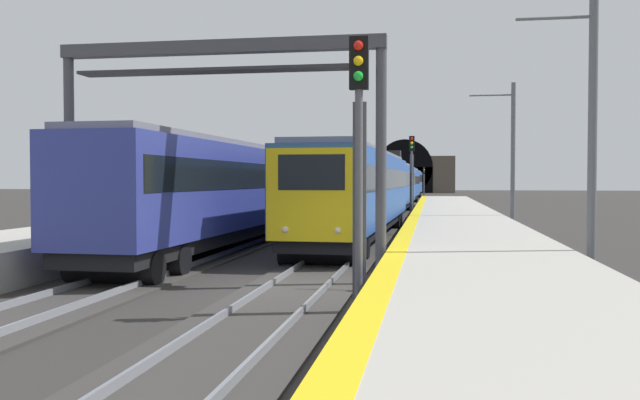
# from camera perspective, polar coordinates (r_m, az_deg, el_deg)

# --- Properties ---
(ground_plane) EXTENTS (320.00, 320.00, 0.00)m
(ground_plane) POSITION_cam_1_polar(r_m,az_deg,el_deg) (16.96, -1.79, -7.59)
(ground_plane) COLOR #302D2B
(platform_right) EXTENTS (112.00, 4.62, 0.99)m
(platform_right) POSITION_cam_1_polar(r_m,az_deg,el_deg) (16.61, 13.61, -6.11)
(platform_right) COLOR #ADA89E
(platform_right) RESTS_ON ground_plane
(platform_right_edge_strip) EXTENTS (112.00, 0.50, 0.01)m
(platform_right_edge_strip) POSITION_cam_1_polar(r_m,az_deg,el_deg) (16.53, 6.46, -4.38)
(platform_right_edge_strip) COLOR yellow
(platform_right_edge_strip) RESTS_ON platform_right
(track_main_line) EXTENTS (160.00, 2.81, 0.21)m
(track_main_line) POSITION_cam_1_polar(r_m,az_deg,el_deg) (16.96, -1.79, -7.45)
(track_main_line) COLOR #383533
(track_main_line) RESTS_ON ground_plane
(track_adjacent_line) EXTENTS (160.00, 2.72, 0.21)m
(track_adjacent_line) POSITION_cam_1_polar(r_m,az_deg,el_deg) (18.47, -16.48, -6.76)
(track_adjacent_line) COLOR #383533
(track_adjacent_line) RESTS_ON ground_plane
(train_main_approaching) EXTENTS (85.75, 3.40, 4.94)m
(train_main_approaching) POSITION_cam_1_polar(r_m,az_deg,el_deg) (62.59, 6.49, 1.34)
(train_main_approaching) COLOR #264C99
(train_main_approaching) RESTS_ON ground_plane
(train_adjacent_platform) EXTENTS (61.37, 3.19, 5.07)m
(train_adjacent_platform) POSITION_cam_1_polar(r_m,az_deg,el_deg) (46.24, -0.50, 1.29)
(train_adjacent_platform) COLOR navy
(train_adjacent_platform) RESTS_ON ground_plane
(railway_signal_near) EXTENTS (0.39, 0.38, 5.60)m
(railway_signal_near) POSITION_cam_1_polar(r_m,az_deg,el_deg) (13.59, 3.31, 4.35)
(railway_signal_near) COLOR #4C4C54
(railway_signal_near) RESTS_ON ground_plane
(railway_signal_mid) EXTENTS (0.39, 0.38, 5.82)m
(railway_signal_mid) POSITION_cam_1_polar(r_m,az_deg,el_deg) (48.23, 7.76, 2.61)
(railway_signal_mid) COLOR #4C4C54
(railway_signal_mid) RESTS_ON ground_plane
(railway_signal_far) EXTENTS (0.39, 0.38, 4.89)m
(railway_signal_far) POSITION_cam_1_polar(r_m,az_deg,el_deg) (116.66, 8.77, 1.84)
(railway_signal_far) COLOR #4C4C54
(railway_signal_far) RESTS_ON ground_plane
(overhead_signal_gantry) EXTENTS (0.70, 8.95, 6.46)m
(overhead_signal_gantry) POSITION_cam_1_polar(r_m,az_deg,el_deg) (18.41, -8.54, 8.58)
(overhead_signal_gantry) COLOR #3F3F47
(overhead_signal_gantry) RESTS_ON ground_plane
(tunnel_portal) EXTENTS (2.43, 20.31, 11.37)m
(tunnel_portal) POSITION_cam_1_polar(r_m,az_deg,el_deg) (139.83, 7.18, 2.17)
(tunnel_portal) COLOR #51473D
(tunnel_portal) RESTS_ON ground_plane
(catenary_mast_near) EXTENTS (0.22, 1.98, 7.37)m
(catenary_mast_near) POSITION_cam_1_polar(r_m,az_deg,el_deg) (18.09, 21.93, 4.90)
(catenary_mast_near) COLOR #595B60
(catenary_mast_near) RESTS_ON ground_plane
(catenary_mast_far) EXTENTS (0.22, 2.24, 7.52)m
(catenary_mast_far) POSITION_cam_1_polar(r_m,az_deg,el_deg) (34.66, 15.92, 3.54)
(catenary_mast_far) COLOR #595B60
(catenary_mast_far) RESTS_ON ground_plane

